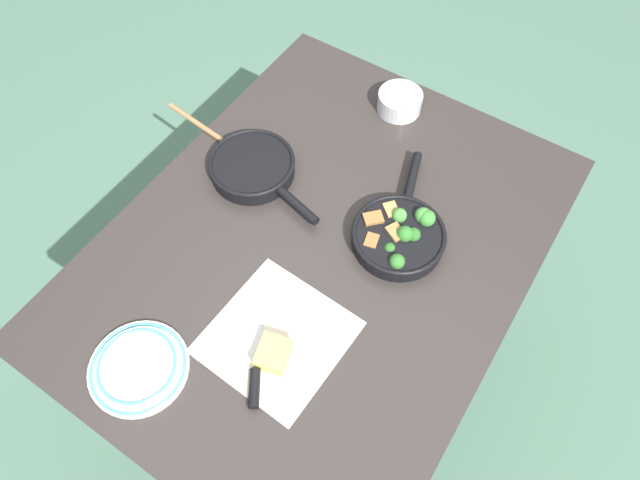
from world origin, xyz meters
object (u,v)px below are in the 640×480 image
wooden_spoon (227,143)px  dinner_plate_stack (138,367)px  skillet_eggs (253,167)px  cheese_block (273,354)px  skillet_broccoli (399,234)px  grater_knife (256,362)px  prep_bowl_steel (400,102)px

wooden_spoon → dinner_plate_stack: size_ratio=1.70×
skillet_eggs → cheese_block: (-0.39, -0.35, -0.01)m
skillet_broccoli → grater_knife: size_ratio=1.48×
skillet_broccoli → dinner_plate_stack: size_ratio=1.71×
grater_knife → dinner_plate_stack: bearing=92.5°
skillet_broccoli → wooden_spoon: size_ratio=1.01×
prep_bowl_steel → wooden_spoon: bearing=139.3°
skillet_eggs → dinner_plate_stack: (-0.58, -0.12, -0.01)m
dinner_plate_stack → prep_bowl_steel: size_ratio=1.73×
skillet_broccoli → cheese_block: bearing=151.2°
skillet_eggs → grater_knife: size_ratio=1.42×
cheese_block → prep_bowl_steel: 0.83m
skillet_eggs → wooden_spoon: bearing=176.1°
wooden_spoon → dinner_plate_stack: bearing=-62.4°
dinner_plate_stack → prep_bowl_steel: 1.01m
wooden_spoon → prep_bowl_steel: (0.39, -0.33, 0.02)m
skillet_broccoli → cheese_block: (-0.42, 0.08, -0.01)m
cheese_block → wooden_spoon: bearing=47.6°
dinner_plate_stack → skillet_eggs: bearing=11.6°
skillet_broccoli → skillet_eggs: bearing=75.7°
grater_knife → cheese_block: bearing=-70.7°
grater_knife → prep_bowl_steel: prep_bowl_steel is taller
skillet_eggs → dinner_plate_stack: bearing=-65.1°
wooden_spoon → skillet_broccoli: bearing=5.4°
skillet_broccoli → wooden_spoon: skillet_broccoli is taller
grater_knife → skillet_eggs: bearing=3.4°
wooden_spoon → skillet_eggs: bearing=-10.8°
wooden_spoon → cheese_block: 0.64m
cheese_block → grater_knife: bearing=143.2°
skillet_eggs → cheese_block: size_ratio=3.94×
skillet_eggs → prep_bowl_steel: bearing=76.9°
skillet_broccoli → dinner_plate_stack: bearing=134.8°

